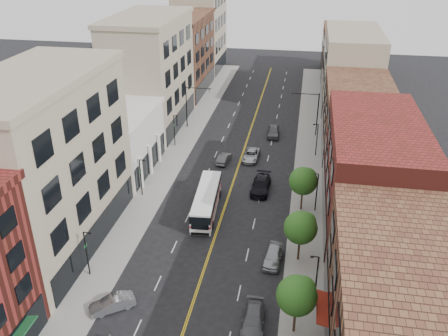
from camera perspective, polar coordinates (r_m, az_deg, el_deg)
The scene contains 30 objects.
sidewalk_left at distance 71.15m, azimuth -6.19°, elevation 1.05°, with size 4.00×110.00×0.15m, color gray.
sidewalk_right at distance 68.68m, azimuth 10.08°, elevation -0.22°, with size 4.00×110.00×0.15m, color gray.
bldg_l_tanoffice at distance 51.82m, azimuth -20.79°, elevation 0.05°, with size 10.00×22.00×18.00m, color gray.
bldg_l_white at distance 68.34m, azimuth -12.92°, elevation 3.00°, with size 10.00×14.00×8.00m, color silver.
bldg_l_far_a at distance 81.66m, azimuth -8.83°, elevation 11.01°, with size 10.00×20.00×18.00m, color gray.
bldg_l_far_b at distance 100.56m, azimuth -5.18°, elevation 13.30°, with size 10.00×20.00×15.00m, color brown.
bldg_l_far_c at distance 117.15m, azimuth -2.92°, elevation 16.55°, with size 10.00×16.00×20.00m, color gray.
bldg_r_mid at distance 56.80m, azimuth 17.42°, elevation -0.41°, with size 10.00×22.00×12.00m, color maroon.
bldg_r_far_a at distance 76.39m, azimuth 15.77°, elevation 6.03°, with size 10.00×20.00×10.00m, color brown.
bldg_r_far_b at distance 95.79m, azimuth 15.00°, elevation 11.52°, with size 10.00×22.00×14.00m, color gray.
bldg_r_far_c at distance 115.53m, azimuth 14.30°, elevation 13.35°, with size 10.00×18.00×11.00m, color brown.
tree_r_1 at distance 40.52m, azimuth 8.88°, elevation -14.78°, with size 3.40×3.40×5.59m.
tree_r_2 at distance 48.49m, azimuth 9.31°, elevation -6.99°, with size 3.40×3.40×5.59m.
tree_r_3 at distance 57.10m, azimuth 9.60°, elevation -1.46°, with size 3.40×3.40×5.59m.
lamp_l_1 at distance 48.39m, azimuth -16.18°, elevation -9.56°, with size 0.81×0.55×5.05m.
lamp_l_2 at distance 60.82m, azimuth -9.96°, elevation -0.87°, with size 0.81×0.55×5.05m.
lamp_l_3 at distance 74.62m, azimuth -5.98°, elevation 4.75°, with size 0.81×0.55×5.05m.
lamp_r_1 at distance 44.32m, azimuth 11.03°, elevation -12.71°, with size 0.81×0.55×5.05m.
lamp_r_2 at distance 57.63m, azimuth 11.06°, elevation -2.63°, with size 0.81×0.55×5.05m.
lamp_r_3 at distance 72.04m, azimuth 11.09°, elevation 3.55°, with size 0.81×0.55×5.05m.
signal_mast_left at distance 81.10m, azimuth -4.05°, elevation 7.92°, with size 4.49×0.18×7.20m.
signal_mast_right at distance 78.89m, azimuth 10.70°, elevation 6.97°, with size 4.49×0.18×7.20m.
city_bus at distance 57.26m, azimuth -2.11°, elevation -3.86°, with size 3.19×11.02×2.80m.
car_angle_b at distance 45.49m, azimuth -13.29°, elevation -15.59°, with size 1.42×4.06×1.34m, color #98999F.
car_parked_mid at distance 43.00m, azimuth 3.54°, elevation -17.73°, with size 1.91×4.71×1.37m, color #505156.
car_parked_far at distance 49.85m, azimuth 5.94°, elevation -10.44°, with size 1.79×4.46×1.52m, color #94969A.
car_lane_behind at distance 69.65m, azimuth -0.03°, elevation 1.15°, with size 1.39×3.98×1.31m, color #444549.
car_lane_a at distance 62.28m, azimuth 4.47°, elevation -2.07°, with size 2.30×5.66×1.64m, color black.
car_lane_b at distance 70.76m, azimuth 3.27°, elevation 1.56°, with size 2.27×4.92×1.37m, color #ABAEB3.
car_lane_c at distance 79.19m, azimuth 5.97°, elevation 4.40°, with size 1.94×4.82×1.64m, color #4C4C51.
Camera 1 is at (8.62, -26.41, 30.81)m, focal length 38.00 mm.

